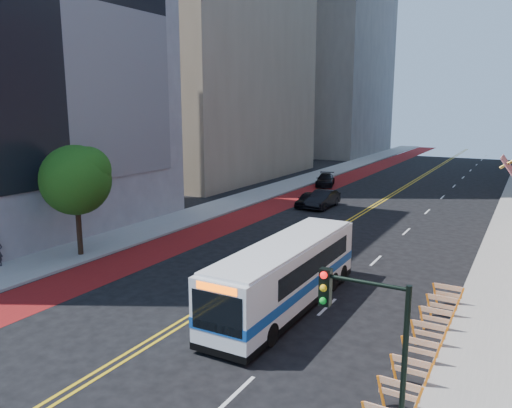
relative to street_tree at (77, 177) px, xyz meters
The scene contains 13 objects.
ground 13.68m from the street_tree, 28.25° to the right, with size 160.00×160.00×0.00m, color black.
sidewalk_left 24.45m from the street_tree, 91.81° to the left, with size 4.00×140.00×0.15m, color gray.
bus_lane_paint 24.66m from the street_tree, 82.53° to the left, with size 3.60×140.00×0.01m, color maroon.
center_line_inner 26.84m from the street_tree, 65.21° to the left, with size 0.14×140.00×0.01m, color gold.
center_line_outer 26.99m from the street_tree, 64.51° to the left, with size 0.14×140.00×0.01m, color gold.
lane_dashes 36.09m from the street_tree, 63.34° to the left, with size 0.14×98.20×0.01m.
construction_barriers 21.43m from the street_tree, ahead, with size 1.42×10.91×1.00m.
street_tree is the anchor object (origin of this frame).
traffic_signal 22.79m from the street_tree, 24.82° to the right, with size 2.21×0.34×5.07m.
transit_bus 14.80m from the street_tree, ahead, with size 2.49×11.25×3.09m.
car_a 22.14m from the street_tree, 73.92° to the left, with size 1.56×3.88×1.32m, color black.
car_b 22.76m from the street_tree, 70.72° to the left, with size 1.67×4.80×1.58m, color black.
car_c 33.38m from the street_tree, 84.80° to the left, with size 1.94×4.78×1.39m, color black.
Camera 1 is at (12.47, -14.47, 9.14)m, focal length 35.00 mm.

